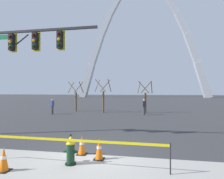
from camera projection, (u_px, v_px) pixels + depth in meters
The scene contains 13 objects.
ground_plane at pixel (91, 154), 7.33m from camera, with size 240.00×240.00×0.00m, color #333335.
fire_hydrant at pixel (71, 150), 6.29m from camera, with size 0.46×0.48×0.99m.
caution_tape_barrier at pixel (71, 146), 6.13m from camera, with size 6.09×0.17×0.91m.
traffic_cone_by_hydrant at pixel (4, 159), 5.75m from camera, with size 0.36×0.36×0.73m.
traffic_cone_mid_sidewalk at pixel (82, 145), 7.27m from camera, with size 0.36×0.36×0.73m.
traffic_cone_curb_edge at pixel (99, 149), 6.75m from camera, with size 0.36×0.36×0.73m.
traffic_signal_gantry at pixel (17, 56), 10.40m from camera, with size 6.42×0.44×6.00m.
monument_arch at pixel (142, 45), 74.86m from camera, with size 50.41×2.56×46.45m.
tree_far_left at pixel (76, 98), 22.97m from camera, with size 1.64×1.65×3.53m.
tree_left_mid at pixel (103, 98), 21.78m from camera, with size 1.74×1.75×3.75m.
tree_center_left at pixel (145, 99), 21.06m from camera, with size 1.62×1.63×3.49m.
pedestrian_walking_left at pixel (52, 106), 19.94m from camera, with size 0.25×0.37×1.59m.
pedestrian_standing_center at pixel (144, 107), 19.43m from camera, with size 0.39×0.35×1.59m.
Camera 1 is at (2.12, -7.09, 2.39)m, focal length 30.95 mm.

